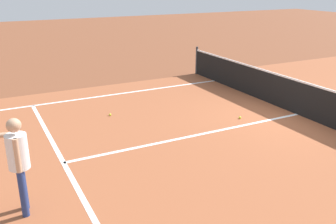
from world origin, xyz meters
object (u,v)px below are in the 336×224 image
at_px(net, 299,97).
at_px(tennis_ball_mid_court, 110,115).
at_px(tennis_ball_near_net, 240,118).
at_px(player_near, 16,156).

height_order(net, tennis_ball_mid_court, net).
distance_m(net, tennis_ball_near_net, 1.74).
bearing_deg(tennis_ball_near_net, player_near, -71.85).
distance_m(player_near, tennis_ball_mid_court, 4.66).
relative_size(net, player_near, 6.77).
xyz_separation_m(player_near, tennis_ball_mid_court, (-3.68, 2.69, -0.96)).
distance_m(player_near, tennis_ball_near_net, 6.09).
bearing_deg(tennis_ball_mid_court, net, 64.20).
height_order(player_near, tennis_ball_mid_court, player_near).
xyz_separation_m(net, player_near, (1.43, -7.34, 0.50)).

